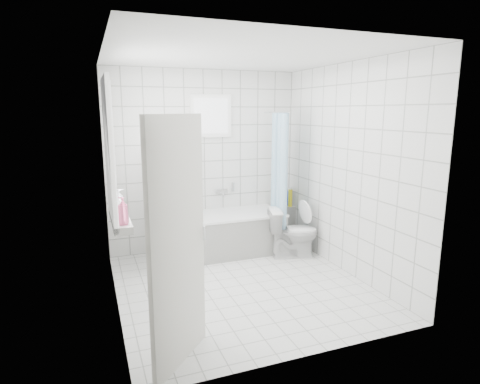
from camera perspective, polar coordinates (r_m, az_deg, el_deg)
name	(u,v)px	position (r m, az deg, el deg)	size (l,w,h in m)	color
ground	(241,285)	(4.86, 0.19, -13.11)	(3.00, 3.00, 0.00)	white
ceiling	(241,55)	(4.46, 0.21, 18.93)	(3.00, 3.00, 0.00)	white
wall_back	(205,161)	(5.89, -5.07, 4.38)	(2.80, 0.02, 2.60)	white
wall_front	(311,206)	(3.15, 10.05, -1.92)	(2.80, 0.02, 2.60)	white
wall_left	(110,185)	(4.19, -17.97, 1.00)	(0.02, 3.00, 2.60)	white
wall_right	(347,170)	(5.14, 14.93, 3.02)	(0.02, 3.00, 2.60)	white
window_left	(111,152)	(4.45, -17.84, 5.49)	(0.01, 0.90, 1.40)	white
window_back	(211,116)	(5.83, -4.10, 10.73)	(0.50, 0.01, 0.50)	white
window_sill	(120,219)	(4.58, -16.72, -3.71)	(0.18, 1.02, 0.08)	white
door	(178,245)	(3.17, -8.79, -7.44)	(0.04, 0.80, 2.00)	silver
bathtub	(222,234)	(5.79, -2.55, -5.94)	(1.74, 0.77, 0.58)	white
partition_wall	(156,209)	(5.41, -11.89, -2.38)	(0.15, 0.85, 1.50)	white
tiled_ledge	(284,223)	(6.44, 6.33, -4.34)	(0.40, 0.24, 0.55)	white
toilet	(293,232)	(5.70, 7.57, -5.72)	(0.39, 0.68, 0.70)	white
curtain_rod	(276,112)	(5.81, 5.15, 11.21)	(0.02, 0.02, 0.80)	silver
shower_curtain	(279,176)	(5.77, 5.56, 2.21)	(0.14, 0.48, 1.78)	#4293C2
tub_faucet	(221,191)	(5.99, -2.70, 0.17)	(0.18, 0.06, 0.06)	silver
sill_bottles	(121,207)	(4.47, -16.62, -1.99)	(0.20, 0.78, 0.28)	silver
ledge_bottles	(288,199)	(6.31, 6.84, -0.95)	(0.20, 0.16, 0.27)	#1536AE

